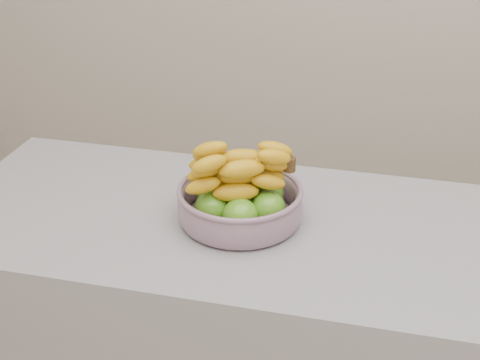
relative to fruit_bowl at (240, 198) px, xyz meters
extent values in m
cylinder|color=#959DB3|center=(0.00, 0.00, -0.05)|extent=(0.24, 0.24, 0.01)
torus|color=#959DB3|center=(0.00, 0.00, 0.02)|extent=(0.28, 0.28, 0.01)
sphere|color=#4B8D18|center=(0.02, -0.07, -0.01)|extent=(0.08, 0.08, 0.08)
sphere|color=#4B8D18|center=(0.07, -0.02, -0.01)|extent=(0.08, 0.08, 0.08)
sphere|color=#4B8D18|center=(0.05, 0.05, -0.01)|extent=(0.08, 0.08, 0.08)
sphere|color=#4B8D18|center=(-0.02, 0.07, -0.01)|extent=(0.08, 0.08, 0.08)
sphere|color=#4B8D18|center=(-0.07, 0.02, -0.01)|extent=(0.08, 0.08, 0.08)
sphere|color=#4B8D18|center=(-0.05, -0.05, -0.01)|extent=(0.08, 0.08, 0.08)
ellipsoid|color=yellow|center=(0.00, -0.04, 0.04)|extent=(0.18, 0.10, 0.04)
ellipsoid|color=yellow|center=(-0.01, 0.00, 0.04)|extent=(0.18, 0.08, 0.04)
ellipsoid|color=yellow|center=(-0.02, 0.04, 0.04)|extent=(0.18, 0.06, 0.04)
ellipsoid|color=yellow|center=(0.01, -0.02, 0.07)|extent=(0.18, 0.11, 0.04)
ellipsoid|color=yellow|center=(-0.01, 0.02, 0.07)|extent=(0.18, 0.05, 0.04)
ellipsoid|color=yellow|center=(0.01, 0.00, 0.10)|extent=(0.18, 0.08, 0.04)
ellipsoid|color=yellow|center=(0.01, -0.04, 0.09)|extent=(0.17, 0.12, 0.04)
cylinder|color=#442E15|center=(0.10, 0.03, 0.08)|extent=(0.03, 0.03, 0.03)
camera|label=1|loc=(0.30, -1.24, 0.71)|focal=50.00mm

